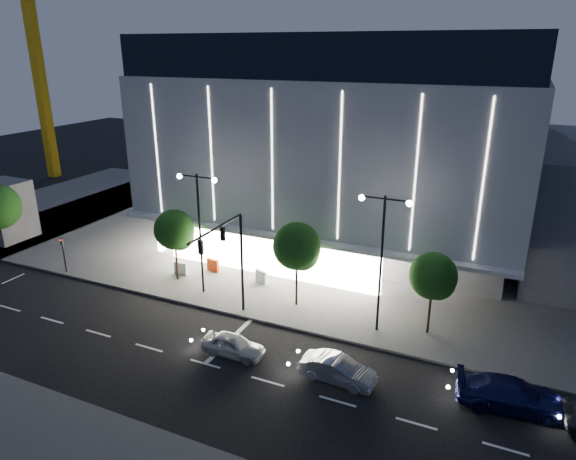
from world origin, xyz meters
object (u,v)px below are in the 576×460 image
Objects in this scene: street_lamp_east at (382,245)px; barrier_d at (261,277)px; barrier_c at (213,265)px; barrier_b at (181,268)px; traffic_mast at (230,251)px; ped_signal_far at (63,251)px; car_lead at (233,345)px; car_third at (511,395)px; tower_crane at (36,18)px; tree_mid at (297,249)px; tree_right at (433,278)px; street_lamp_west at (199,217)px; tree_left at (175,232)px; car_second at (338,370)px.

street_lamp_east is 11.59m from barrier_d.
barrier_d is (4.52, -0.32, 0.00)m from barrier_c.
barrier_b is 2.52m from barrier_c.
traffic_mast is 7.29m from barrier_d.
ped_signal_far is (-25.00, -1.50, -4.07)m from street_lamp_east.
car_third is at bearing -84.17° from car_lead.
barrier_d is (15.18, 4.61, -1.24)m from ped_signal_far.
tower_crane is 29.09× the size of barrier_c.
tree_right is at bearing -0.00° from tree_mid.
tree_right is 13.42m from barrier_d.
car_lead is (6.00, -6.02, -5.31)m from street_lamp_west.
car_lead is 3.45× the size of barrier_c.
traffic_mast is 7.95m from tree_left.
ped_signal_far is 15.91m from barrier_d.
ped_signal_far is at bearing 175.85° from traffic_mast.
barrier_c is at bearing 56.03° from tree_left.
tree_left is at bearing 180.00° from tree_right.
traffic_mast is at bearing 30.37° from car_lead.
tower_crane reaches higher than barrier_d.
street_lamp_east is at bearing -9.23° from barrier_b.
traffic_mast is 0.22× the size of tower_crane.
barrier_c is at bearing 166.54° from street_lamp_east.
tree_mid is (44.95, -20.98, -16.17)m from tower_crane.
ped_signal_far is (-12.00, -1.50, -4.07)m from street_lamp_west.
car_lead is at bearing 94.87° from car_second.
barrier_d is (-17.85, 7.48, -0.12)m from car_third.
tree_right reaches higher than ped_signal_far.
tree_left reaches higher than ped_signal_far.
car_third is at bearing -4.96° from ped_signal_far.
car_third is (58.95, -26.37, -19.73)m from tower_crane.
ped_signal_far reaches higher than barrier_c.
car_second is at bearing 91.93° from car_third.
barrier_b is at bearing 150.54° from street_lamp_west.
tree_mid is at bearing 50.58° from traffic_mast.
ped_signal_far is at bearing -176.56° from street_lamp_east.
car_lead is at bearing 88.45° from car_third.
tower_crane is 60.84m from car_second.
ped_signal_far is at bearing -174.86° from tree_right.
tree_mid is at bearing 41.42° from car_second.
tower_crane is 55.75m from car_lead.
barrier_b is at bearing -148.15° from barrier_d.
tower_crane reaches higher than tree_mid.
tower_crane reaches higher than street_lamp_east.
street_lamp_west reaches higher than tree_left.
tree_right reaches higher than car_second.
tower_crane is at bearing 64.39° from car_second.
tower_crane is at bearing 156.63° from street_lamp_east.
traffic_mast is 1.33× the size of car_third.
street_lamp_west is at bearing 44.48° from car_lead.
car_second is at bearing -95.80° from street_lamp_east.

